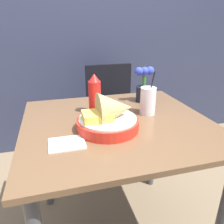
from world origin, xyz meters
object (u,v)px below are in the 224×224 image
(chair_far_window, at_px, (111,108))
(drink_cup, at_px, (148,102))
(food_basket, at_px, (110,117))
(flower_vase, at_px, (144,86))
(ketchup_bottle, at_px, (95,94))

(chair_far_window, height_order, drink_cup, drink_cup)
(food_basket, bearing_deg, chair_far_window, 74.39)
(flower_vase, bearing_deg, chair_far_window, 96.34)
(ketchup_bottle, relative_size, drink_cup, 0.90)
(drink_cup, distance_m, flower_vase, 0.20)
(chair_far_window, relative_size, drink_cup, 3.76)
(food_basket, bearing_deg, flower_vase, 46.96)
(food_basket, distance_m, flower_vase, 0.43)
(ketchup_bottle, bearing_deg, chair_far_window, 67.39)
(chair_far_window, distance_m, ketchup_bottle, 0.76)
(chair_far_window, xyz_separation_m, ketchup_bottle, (-0.26, -0.63, 0.33))
(flower_vase, bearing_deg, food_basket, -133.04)
(food_basket, height_order, drink_cup, drink_cup)
(food_basket, distance_m, ketchup_bottle, 0.22)
(chair_far_window, bearing_deg, flower_vase, -83.66)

